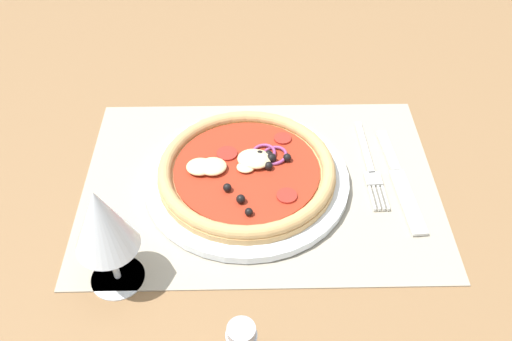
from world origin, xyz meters
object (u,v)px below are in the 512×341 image
pizza (246,168)px  fork (370,168)px  knife (400,180)px  plate (247,177)px  wine_glass (102,222)px

pizza → fork: pizza is taller
fork → knife: (-3.67, 2.47, 0.03)cm
pizza → knife: 21.34cm
plate → wine_glass: (15.45, 15.86, 9.41)cm
plate → pizza: size_ratio=1.16×
pizza → plate: bearing=128.5°
knife → wine_glass: (36.66, 15.18, 9.72)cm
knife → wine_glass: size_ratio=1.35×
pizza → knife: size_ratio=1.21×
fork → wine_glass: bearing=-63.5°
fork → wine_glass: wine_glass is taller
plate → pizza: 1.67cm
fork → knife: knife is taller
fork → plate: bearing=-85.9°
plate → pizza: (0.02, -0.03, 1.67)cm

